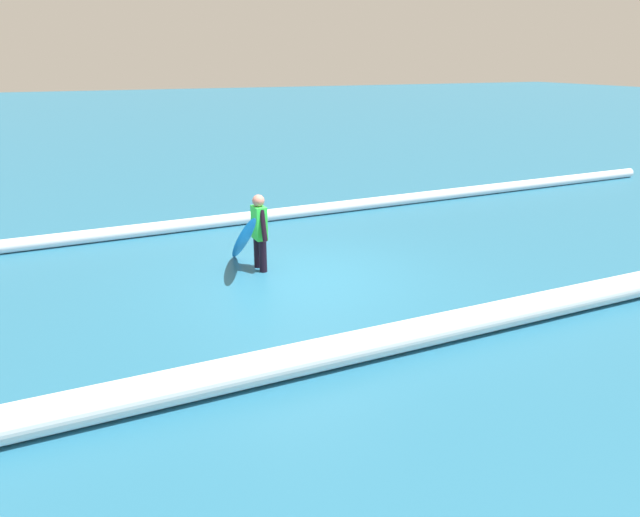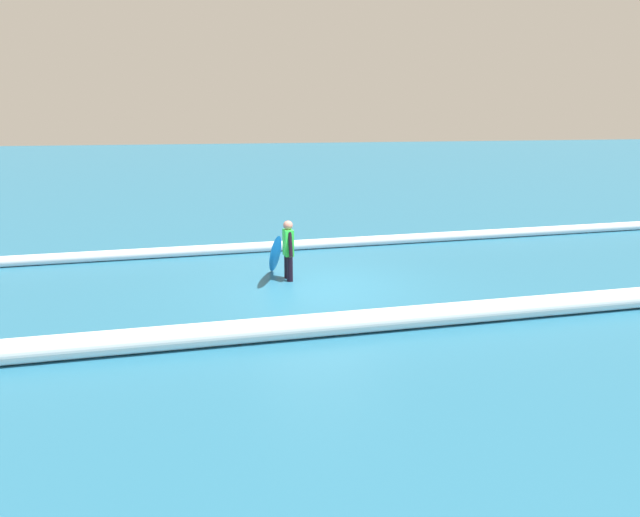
% 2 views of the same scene
% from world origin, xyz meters
% --- Properties ---
extents(ground_plane, '(135.36, 135.36, 0.00)m').
position_xyz_m(ground_plane, '(0.00, 0.00, 0.00)').
color(ground_plane, '#226180').
extents(surfer, '(0.22, 0.68, 1.42)m').
position_xyz_m(surfer, '(0.60, -0.75, 0.78)').
color(surfer, black).
rests_on(surfer, ground_plane).
extents(surfboard, '(0.33, 1.83, 1.28)m').
position_xyz_m(surfboard, '(0.92, -0.73, 0.63)').
color(surfboard, '#268CE5').
rests_on(surfboard, ground_plane).
extents(wave_crest_foreground, '(23.17, 1.26, 0.28)m').
position_xyz_m(wave_crest_foreground, '(-1.71, -3.97, 0.14)').
color(wave_crest_foreground, white).
rests_on(wave_crest_foreground, ground_plane).
extents(wave_crest_midground, '(18.97, 0.90, 0.42)m').
position_xyz_m(wave_crest_midground, '(-1.22, 3.02, 0.21)').
color(wave_crest_midground, silver).
rests_on(wave_crest_midground, ground_plane).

